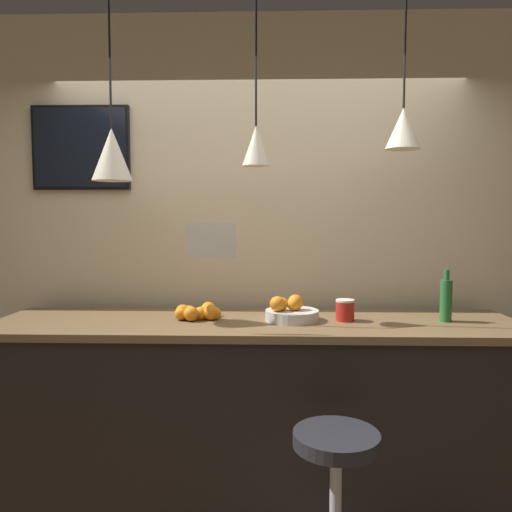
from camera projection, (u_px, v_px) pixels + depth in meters
name	position (u px, v px, depth m)	size (l,w,h in m)	color
back_wall	(258.00, 251.00, 3.14)	(8.00, 0.06, 2.90)	beige
service_counter	(256.00, 419.00, 2.74)	(2.83, 0.72, 1.11)	black
bar_stool	(336.00, 491.00, 2.07)	(0.40, 0.40, 0.78)	#B7B7BC
fruit_bowl	(291.00, 312.00, 2.69)	(0.29, 0.29, 0.14)	beige
orange_pile	(198.00, 312.00, 2.72)	(0.25, 0.22, 0.08)	orange
juice_bottle	(446.00, 300.00, 2.66)	(0.06, 0.06, 0.28)	#286B33
spread_jar	(345.00, 310.00, 2.68)	(0.10, 0.10, 0.12)	red
pendant_lamp_left	(112.00, 154.00, 2.65)	(0.22, 0.22, 0.94)	black
pendant_lamp_middle	(256.00, 145.00, 2.62)	(0.15, 0.15, 0.87)	black
pendant_lamp_right	(403.00, 128.00, 2.59)	(0.18, 0.18, 0.78)	black
mounted_tv	(81.00, 148.00, 3.07)	(0.60, 0.04, 0.51)	black
hanging_menu_board	(212.00, 240.00, 2.39)	(0.24, 0.01, 0.17)	white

